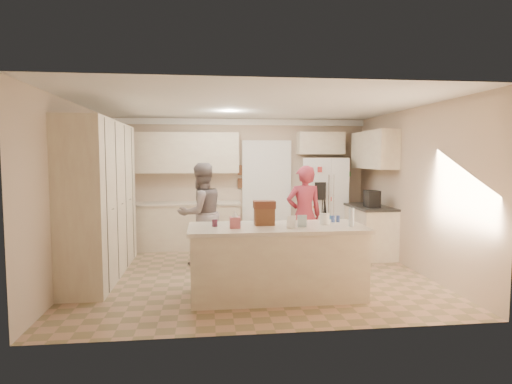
{
  "coord_description": "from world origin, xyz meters",
  "views": [
    {
      "loc": [
        -0.71,
        -6.52,
        1.82
      ],
      "look_at": [
        0.1,
        0.35,
        1.25
      ],
      "focal_mm": 30.0,
      "sensor_mm": 36.0,
      "label": 1
    }
  ],
  "objects": [
    {
      "name": "wall_back",
      "position": [
        0.0,
        2.31,
        1.3
      ],
      "size": [
        5.2,
        0.02,
        2.6
      ],
      "primitive_type": "cube",
      "color": "#C9AF94",
      "rests_on": "ground"
    },
    {
      "name": "ceiling",
      "position": [
        0.0,
        0.0,
        2.61
      ],
      "size": [
        5.2,
        4.6,
        0.02
      ],
      "primitive_type": "cube",
      "color": "white",
      "rests_on": "wall_back"
    },
    {
      "name": "wall_front",
      "position": [
        0.0,
        -2.31,
        1.3
      ],
      "size": [
        5.2,
        0.02,
        2.6
      ],
      "primitive_type": "cube",
      "color": "#C9AF94",
      "rests_on": "ground"
    },
    {
      "name": "floor",
      "position": [
        0.0,
        0.0,
        -0.01
      ],
      "size": [
        5.2,
        4.6,
        0.02
      ],
      "primitive_type": "cube",
      "color": "#A47D62",
      "rests_on": "ground"
    },
    {
      "name": "wall_right",
      "position": [
        2.61,
        0.0,
        1.3
      ],
      "size": [
        0.02,
        4.6,
        2.6
      ],
      "primitive_type": "cube",
      "color": "#C9AF94",
      "rests_on": "ground"
    },
    {
      "name": "shaker_pepper",
      "position": [
        1.09,
        -0.88,
        0.97
      ],
      "size": [
        0.05,
        0.05,
        0.09
      ],
      "primitive_type": "cylinder",
      "color": "#374E98",
      "rests_on": "island_top"
    },
    {
      "name": "shaker_salt",
      "position": [
        1.02,
        -0.88,
        0.97
      ],
      "size": [
        0.05,
        0.05,
        0.09
      ],
      "primitive_type": "cylinder",
      "color": "#374E98",
      "rests_on": "island_top"
    },
    {
      "name": "right_base_cab",
      "position": [
        2.3,
        1.0,
        0.44
      ],
      "size": [
        0.6,
        1.2,
        0.88
      ],
      "primitive_type": "cube",
      "color": "beige",
      "rests_on": "floor"
    },
    {
      "name": "dollhouse_roof",
      "position": [
        0.05,
        -1.0,
        1.2
      ],
      "size": [
        0.28,
        0.2,
        0.1
      ],
      "primitive_type": "cube",
      "color": "#592D1E",
      "rests_on": "dollhouse_body"
    },
    {
      "name": "wall_frame_upper",
      "position": [
        0.02,
        2.27,
        1.55
      ],
      "size": [
        0.15,
        0.02,
        0.2
      ],
      "primitive_type": "cube",
      "color": "brown",
      "rests_on": "wall_back"
    },
    {
      "name": "doorway_opening",
      "position": [
        0.55,
        2.28,
        1.05
      ],
      "size": [
        0.9,
        0.06,
        2.1
      ],
      "primitive_type": "cube",
      "color": "black",
      "rests_on": "floor"
    },
    {
      "name": "greeting_card_a",
      "position": [
        0.35,
        -1.3,
        1.01
      ],
      "size": [
        0.12,
        0.06,
        0.16
      ],
      "primitive_type": "cube",
      "rotation": [
        0.15,
        0.0,
        0.2
      ],
      "color": "white",
      "rests_on": "island_top"
    },
    {
      "name": "island_base",
      "position": [
        0.2,
        -1.1,
        0.44
      ],
      "size": [
        2.2,
        0.9,
        0.88
      ],
      "primitive_type": "cube",
      "color": "beige",
      "rests_on": "floor"
    },
    {
      "name": "back_upper_cab",
      "position": [
        -1.15,
        2.12,
        1.9
      ],
      "size": [
        2.2,
        0.35,
        0.8
      ],
      "primitive_type": "cube",
      "color": "beige",
      "rests_on": "wall_back"
    },
    {
      "name": "utensil_crock",
      "position": [
        0.85,
        -1.05,
        1.0
      ],
      "size": [
        0.13,
        0.13,
        0.15
      ],
      "primitive_type": "cylinder",
      "color": "white",
      "rests_on": "island_top"
    },
    {
      "name": "pantry_bank",
      "position": [
        -2.3,
        0.2,
        1.18
      ],
      "size": [
        0.6,
        2.6,
        2.35
      ],
      "primitive_type": "cube",
      "color": "beige",
      "rests_on": "floor"
    },
    {
      "name": "fridge_dispenser",
      "position": [
        1.52,
        1.63,
        1.15
      ],
      "size": [
        0.22,
        0.03,
        0.35
      ],
      "primitive_type": "cube",
      "color": "black",
      "rests_on": "refrigerator"
    },
    {
      "name": "teen_boy",
      "position": [
        -0.8,
        0.7,
        0.86
      ],
      "size": [
        1.05,
        0.98,
        1.72
      ],
      "primitive_type": "imported",
      "rotation": [
        0.0,
        0.0,
        3.67
      ],
      "color": "gray",
      "rests_on": "floor"
    },
    {
      "name": "greeting_card_b",
      "position": [
        0.5,
        -1.25,
        1.01
      ],
      "size": [
        0.12,
        0.05,
        0.16
      ],
      "primitive_type": "cube",
      "rotation": [
        0.15,
        0.0,
        -0.1
      ],
      "color": "silver",
      "rests_on": "island_top"
    },
    {
      "name": "over_fridge_cab",
      "position": [
        1.65,
        2.12,
        2.1
      ],
      "size": [
        0.95,
        0.35,
        0.45
      ],
      "primitive_type": "cube",
      "color": "beige",
      "rests_on": "wall_back"
    },
    {
      "name": "crown_back",
      "position": [
        0.0,
        2.26,
        2.53
      ],
      "size": [
        5.2,
        0.08,
        0.12
      ],
      "primitive_type": "cube",
      "color": "white",
      "rests_on": "wall_back"
    },
    {
      "name": "refrigerator",
      "position": [
        1.74,
        2.0,
        0.9
      ],
      "size": [
        1.06,
        0.93,
        1.8
      ],
      "primitive_type": "cube",
      "rotation": [
        0.0,
        0.0,
        -0.3
      ],
      "color": "white",
      "rests_on": "floor"
    },
    {
      "name": "teen_girl",
      "position": [
        0.94,
        0.5,
        0.84
      ],
      "size": [
        0.63,
        0.43,
        1.68
      ],
      "primitive_type": "imported",
      "rotation": [
        0.0,
        0.0,
        3.19
      ],
      "color": "#AB3545",
      "rests_on": "floor"
    },
    {
      "name": "coffee_maker",
      "position": [
        2.25,
        0.8,
        1.07
      ],
      "size": [
        0.22,
        0.28,
        0.3
      ],
      "primitive_type": "cube",
      "color": "black",
      "rests_on": "right_countertop"
    },
    {
      "name": "wall_left",
      "position": [
        -2.61,
        0.0,
        1.3
      ],
      "size": [
        0.02,
        4.6,
        2.6
      ],
      "primitive_type": "cube",
      "color": "#C9AF94",
      "rests_on": "ground"
    },
    {
      "name": "jam_jar",
      "position": [
        -0.6,
        -1.05,
        0.97
      ],
      "size": [
        0.07,
        0.07,
        0.09
      ],
      "primitive_type": "cylinder",
      "color": "#59263F",
      "rests_on": "island_top"
    },
    {
      "name": "back_countertop",
      "position": [
        -1.15,
        1.99,
        0.9
      ],
      "size": [
        2.24,
        0.63,
        0.04
      ],
      "primitive_type": "cube",
      "color": "beige",
      "rests_on": "back_base_cab"
    },
    {
      "name": "fridge_handle_r",
      "position": [
        1.79,
        1.63,
        1.05
      ],
      "size": [
        0.02,
        0.02,
        0.85
      ],
      "primitive_type": "cylinder",
      "color": "silver",
      "rests_on": "refrigerator"
    },
    {
      "name": "wall_frame_lower",
      "position": [
        0.02,
        2.27,
        1.28
      ],
      "size": [
        0.15,
        0.02,
        0.2
      ],
      "primitive_type": "cube",
      "color": "brown",
      "rests_on": "wall_back"
    },
    {
      "name": "dollhouse_body",
      "position": [
        0.05,
        -1.0,
        1.04
      ],
      "size": [
        0.26,
        0.18,
        0.22
      ],
      "primitive_type": "cube",
      "color": "brown",
      "rests_on": "island_top"
    },
    {
      "name": "tissue_plume",
      "position": [
        -0.35,
        -1.2,
        1.1
      ],
      "size": [
        0.08,
        0.08,
        0.08
      ],
      "primitive_type": "cone",
      "color": "white",
      "rests_on": "tissue_box"
    },
    {
      "name": "water_bottle",
      "position": [
        1.15,
        -1.25,
        1.04
      ],
      "size": [
        0.07,
        0.07,
        0.24
      ],
      "primitive_type": "cylinder",
      "color": "silver",
      "rests_on": "island_top"
    },
    {
      "name": "fridge_seam",
      "position": [
        1.74,
        1.64,
        0.9
      ],
      "size": [
        0.02,
        0.02,
        1.78
      ],
      "primitive_type": "cube",
      "color": "gray",
      "rests_on": "refrigerator"
    },
    {
      "name": "back_base_cab",
      "position": [
        -1.15,
        2.0,
        0.44
      ],
      "size": [
        2.2,
        0.6,
        0.88
      ],
      "primitive_type": "cube",
      "color": "beige",
      "rests_on": "floor"
    },
    {
      "name": "doorway_casing",
      "position": [
        0.55,
        2.24,
        1.05
      ],
      "size": [
        1.02,
        0.03,
        2.22
      ],
      "primitive_type": "cube",
      "color": "white",
      "rests_on": "floor"
    },
    {
      "name": "fridge_magnets",
      "position": [
        1.74,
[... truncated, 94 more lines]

